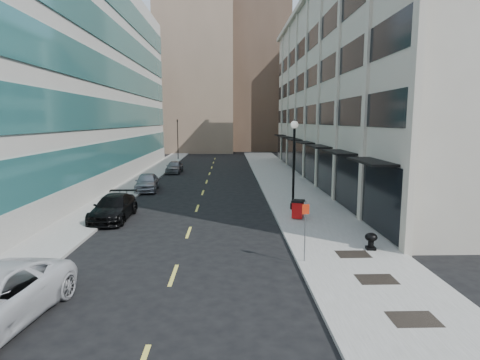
{
  "coord_description": "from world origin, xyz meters",
  "views": [
    {
      "loc": [
        2.16,
        -12.91,
        5.95
      ],
      "look_at": [
        2.79,
        9.09,
        2.67
      ],
      "focal_mm": 30.0,
      "sensor_mm": 36.0,
      "label": 1
    }
  ],
  "objects": [
    {
      "name": "sidewalk_left",
      "position": [
        -6.5,
        20.0,
        0.07
      ],
      "size": [
        3.0,
        80.0,
        0.15
      ],
      "primitive_type": "cube",
      "color": "gray",
      "rests_on": "ground"
    },
    {
      "name": "grate_far",
      "position": [
        7.6,
        3.8,
        0.15
      ],
      "size": [
        1.4,
        1.0,
        0.01
      ],
      "primitive_type": "cube",
      "color": "black",
      "rests_on": "sidewalk_right"
    },
    {
      "name": "road_centerline",
      "position": [
        0.0,
        17.0,
        0.01
      ],
      "size": [
        0.15,
        68.2,
        0.01
      ],
      "color": "#D8CC4C",
      "rests_on": "ground"
    },
    {
      "name": "lamppost",
      "position": [
        6.4,
        12.89,
        3.62
      ],
      "size": [
        0.49,
        0.49,
        5.92
      ],
      "color": "black",
      "rests_on": "sidewalk_right"
    },
    {
      "name": "car_black_pickup",
      "position": [
        -4.8,
        10.96,
        0.74
      ],
      "size": [
        2.08,
        5.1,
        1.48
      ],
      "primitive_type": "imported",
      "rotation": [
        0.0,
        0.0,
        -0.0
      ],
      "color": "black",
      "rests_on": "ground"
    },
    {
      "name": "sign_post",
      "position": [
        5.3,
        2.99,
        1.8
      ],
      "size": [
        0.3,
        0.08,
        2.59
      ],
      "rotation": [
        0.0,
        0.0,
        0.13
      ],
      "color": "slate",
      "rests_on": "sidewalk_right"
    },
    {
      "name": "car_silver_sedan",
      "position": [
        -4.8,
        21.0,
        0.76
      ],
      "size": [
        2.21,
        4.62,
        1.53
      ],
      "primitive_type": "imported",
      "rotation": [
        0.0,
        0.0,
        0.09
      ],
      "color": "#999AA1",
      "rests_on": "ground"
    },
    {
      "name": "building_right",
      "position": [
        16.94,
        26.99,
        8.99
      ],
      "size": [
        15.3,
        46.5,
        18.25
      ],
      "color": "#BBB39E",
      "rests_on": "ground"
    },
    {
      "name": "skyline_brown",
      "position": [
        8.0,
        72.0,
        17.0
      ],
      "size": [
        12.0,
        16.0,
        34.0
      ],
      "primitive_type": "cube",
      "color": "brown",
      "rests_on": "ground"
    },
    {
      "name": "urn_planter",
      "position": [
        8.6,
        4.44,
        0.62
      ],
      "size": [
        0.56,
        0.56,
        0.77
      ],
      "rotation": [
        0.0,
        0.0,
        -0.1
      ],
      "color": "black",
      "rests_on": "sidewalk_right"
    },
    {
      "name": "grate_near",
      "position": [
        7.6,
        -2.0,
        0.15
      ],
      "size": [
        1.4,
        1.0,
        0.01
      ],
      "primitive_type": "cube",
      "color": "black",
      "rests_on": "sidewalk_right"
    },
    {
      "name": "traffic_signal",
      "position": [
        -5.5,
        48.0,
        5.72
      ],
      "size": [
        0.66,
        0.66,
        6.98
      ],
      "color": "black",
      "rests_on": "ground"
    },
    {
      "name": "skyline_stone",
      "position": [
        18.0,
        66.0,
        10.0
      ],
      "size": [
        10.0,
        14.0,
        20.0
      ],
      "primitive_type": "cube",
      "color": "#BBB39E",
      "rests_on": "ground"
    },
    {
      "name": "ground",
      "position": [
        0.0,
        0.0,
        0.0
      ],
      "size": [
        160.0,
        160.0,
        0.0
      ],
      "primitive_type": "plane",
      "color": "black",
      "rests_on": "ground"
    },
    {
      "name": "sidewalk_right",
      "position": [
        7.5,
        20.0,
        0.07
      ],
      "size": [
        5.0,
        80.0,
        0.15
      ],
      "primitive_type": "cube",
      "color": "gray",
      "rests_on": "ground"
    },
    {
      "name": "grate_mid",
      "position": [
        7.6,
        1.0,
        0.15
      ],
      "size": [
        1.4,
        1.0,
        0.01
      ],
      "primitive_type": "cube",
      "color": "black",
      "rests_on": "sidewalk_right"
    },
    {
      "name": "skyline_tan_near",
      "position": [
        -4.0,
        68.0,
        14.0
      ],
      "size": [
        14.0,
        18.0,
        28.0
      ],
      "primitive_type": "cube",
      "color": "#8D735C",
      "rests_on": "ground"
    },
    {
      "name": "trash_bin",
      "position": [
        6.28,
        10.33,
        0.75
      ],
      "size": [
        0.89,
        0.89,
        1.12
      ],
      "rotation": [
        0.0,
        0.0,
        -0.38
      ],
      "color": "#B20B0C",
      "rests_on": "sidewalk_right"
    },
    {
      "name": "building_left",
      "position": [
        -15.95,
        27.0,
        9.99
      ],
      "size": [
        16.14,
        46.0,
        20.0
      ],
      "color": "beige",
      "rests_on": "ground"
    },
    {
      "name": "car_grey_sedan",
      "position": [
        -4.05,
        32.89,
        0.7
      ],
      "size": [
        1.77,
        4.16,
        1.4
      ],
      "primitive_type": "imported",
      "rotation": [
        0.0,
        0.0,
        -0.03
      ],
      "color": "slate",
      "rests_on": "ground"
    },
    {
      "name": "skyline_tan_far",
      "position": [
        -14.0,
        78.0,
        11.0
      ],
      "size": [
        12.0,
        14.0,
        22.0
      ],
      "primitive_type": "cube",
      "color": "#8D735C",
      "rests_on": "ground"
    }
  ]
}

